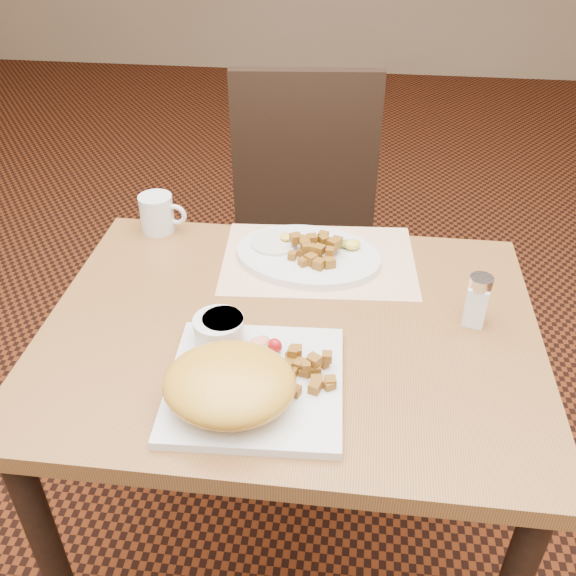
% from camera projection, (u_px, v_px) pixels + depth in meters
% --- Properties ---
extents(ground, '(8.00, 8.00, 0.00)m').
position_uv_depth(ground, '(290.00, 559.00, 1.60)').
color(ground, black).
rests_on(ground, ground).
extents(table, '(0.90, 0.70, 0.75)m').
position_uv_depth(table, '(290.00, 370.00, 1.23)').
color(table, '#925D2D').
rests_on(table, ground).
extents(chair_far, '(0.46, 0.47, 0.97)m').
position_uv_depth(chair_far, '(304.00, 231.00, 1.86)').
color(chair_far, black).
rests_on(chair_far, ground).
extents(placemat, '(0.42, 0.31, 0.00)m').
position_uv_depth(placemat, '(319.00, 260.00, 1.35)').
color(placemat, white).
rests_on(placemat, table).
extents(plate_square, '(0.29, 0.29, 0.02)m').
position_uv_depth(plate_square, '(255.00, 384.00, 1.04)').
color(plate_square, silver).
rests_on(plate_square, table).
extents(plate_oval, '(0.34, 0.27, 0.02)m').
position_uv_depth(plate_oval, '(308.00, 256.00, 1.34)').
color(plate_oval, silver).
rests_on(plate_oval, placemat).
extents(hollandaise_mound, '(0.21, 0.18, 0.08)m').
position_uv_depth(hollandaise_mound, '(229.00, 384.00, 0.97)').
color(hollandaise_mound, gold).
rests_on(hollandaise_mound, plate_square).
extents(ramekin, '(0.09, 0.09, 0.05)m').
position_uv_depth(ramekin, '(219.00, 329.00, 1.09)').
color(ramekin, silver).
rests_on(ramekin, plate_square).
extents(garnish_sq, '(0.08, 0.07, 0.03)m').
position_uv_depth(garnish_sq, '(263.00, 346.00, 1.08)').
color(garnish_sq, '#387223').
rests_on(garnish_sq, plate_square).
extents(fried_egg, '(0.10, 0.10, 0.02)m').
position_uv_depth(fried_egg, '(276.00, 242.00, 1.36)').
color(fried_egg, white).
rests_on(fried_egg, plate_oval).
extents(garnish_ov, '(0.06, 0.04, 0.02)m').
position_uv_depth(garnish_ov, '(350.00, 244.00, 1.35)').
color(garnish_ov, '#387223').
rests_on(garnish_ov, plate_oval).
extents(salt_shaker, '(0.05, 0.05, 0.10)m').
position_uv_depth(salt_shaker, '(477.00, 300.00, 1.15)').
color(salt_shaker, white).
rests_on(salt_shaker, table).
extents(coffee_mug, '(0.11, 0.07, 0.08)m').
position_uv_depth(coffee_mug, '(158.00, 213.00, 1.43)').
color(coffee_mug, silver).
rests_on(coffee_mug, table).
extents(home_fries_sq, '(0.11, 0.10, 0.03)m').
position_uv_depth(home_fries_sq, '(302.00, 369.00, 1.03)').
color(home_fries_sq, '#915C17').
rests_on(home_fries_sq, plate_square).
extents(home_fries_ov, '(0.11, 0.11, 0.04)m').
position_uv_depth(home_fries_ov, '(315.00, 250.00, 1.31)').
color(home_fries_ov, '#915C17').
rests_on(home_fries_ov, plate_oval).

